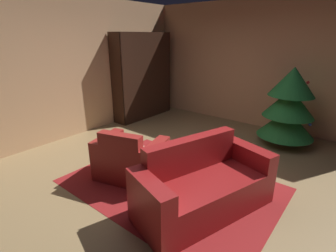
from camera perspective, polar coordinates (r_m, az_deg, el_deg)
The scene contains 11 objects.
ground_plane at distance 4.04m, azimuth 1.47°, elevation -10.26°, with size 7.05×7.05×0.00m, color #91764E.
wall_back at distance 6.16m, azimuth 19.03°, elevation 12.77°, with size 5.36×0.06×2.76m, color tan.
wall_left at distance 5.55m, azimuth -21.20°, elevation 11.86°, with size 0.06×6.00×2.76m, color tan.
area_rug at distance 3.72m, azimuth 0.73°, elevation -13.02°, with size 2.85×2.02×0.01m, color maroon.
bookshelf_unit at distance 6.59m, azimuth -4.94°, elevation 10.76°, with size 0.40×1.69×2.08m.
armchair_red at distance 3.80m, azimuth -8.41°, elevation -7.58°, with size 1.12×0.91×0.78m.
couch_red at distance 3.15m, azimuth 7.83°, elevation -13.41°, with size 1.21×1.82×0.85m.
coffee_table at distance 3.60m, azimuth 0.21°, elevation -7.58°, with size 0.64×0.64×0.41m.
book_stack_on_table at distance 3.54m, azimuth 0.06°, elevation -6.41°, with size 0.24×0.17×0.10m.
bottle_on_table at distance 3.40m, azimuth 1.38°, elevation -6.87°, with size 0.06×0.06×0.22m.
decorated_tree at distance 5.26m, azimuth 25.45°, elevation 4.07°, with size 1.03×1.03×1.49m.
Camera 1 is at (2.11, -2.79, 2.02)m, focal length 27.22 mm.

